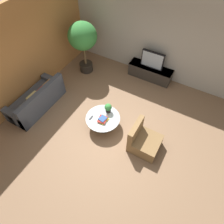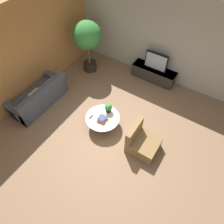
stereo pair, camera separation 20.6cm
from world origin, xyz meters
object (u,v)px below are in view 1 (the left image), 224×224
object	(u,v)px
media_console	(150,72)
armchair_wicker	(143,141)
television	(152,60)
potted_plant_tabletop	(108,108)
potted_palm_tall	(83,39)
couch_by_wall	(37,100)
coffee_table	(103,120)

from	to	relation	value
media_console	armchair_wicker	size ratio (longest dim) A/B	1.89
television	potted_plant_tabletop	xyz separation A→B (m)	(-0.35, -2.48, -0.24)
potted_palm_tall	television	bearing A→B (deg)	19.54
armchair_wicker	potted_palm_tall	world-z (taller)	potted_palm_tall
television	armchair_wicker	size ratio (longest dim) A/B	0.94
armchair_wicker	television	bearing A→B (deg)	19.25
media_console	armchair_wicker	distance (m)	3.00
armchair_wicker	media_console	bearing A→B (deg)	19.24
media_console	couch_by_wall	xyz separation A→B (m)	(-2.64, -3.16, 0.04)
couch_by_wall	potted_palm_tall	xyz separation A→B (m)	(0.32, 2.33, 1.06)
armchair_wicker	potted_palm_tall	size ratio (longest dim) A/B	0.44
armchair_wicker	potted_plant_tabletop	xyz separation A→B (m)	(-1.34, 0.35, 0.29)
media_console	coffee_table	size ratio (longest dim) A/B	1.59
armchair_wicker	couch_by_wall	bearing A→B (deg)	95.14
media_console	potted_palm_tall	size ratio (longest dim) A/B	0.84
television	armchair_wicker	xyz separation A→B (m)	(0.99, -2.83, -0.53)
media_console	potted_palm_tall	xyz separation A→B (m)	(-2.32, -0.82, 1.10)
coffee_table	armchair_wicker	size ratio (longest dim) A/B	1.19
couch_by_wall	potted_palm_tall	distance (m)	2.59
coffee_table	potted_palm_tall	bearing A→B (deg)	135.00
television	armchair_wicker	bearing A→B (deg)	-70.75
couch_by_wall	coffee_table	bearing A→B (deg)	99.61
media_console	potted_palm_tall	world-z (taller)	potted_palm_tall
television	potted_palm_tall	world-z (taller)	potted_palm_tall
television	potted_palm_tall	xyz separation A→B (m)	(-2.32, -0.82, 0.55)
media_console	potted_plant_tabletop	world-z (taller)	potted_plant_tabletop
television	potted_palm_tall	size ratio (longest dim) A/B	0.42
coffee_table	potted_palm_tall	distance (m)	2.96
potted_palm_tall	couch_by_wall	bearing A→B (deg)	-97.89
couch_by_wall	armchair_wicker	distance (m)	3.64
media_console	couch_by_wall	bearing A→B (deg)	-129.90
coffee_table	potted_palm_tall	xyz separation A→B (m)	(-1.95, 1.95, 1.08)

